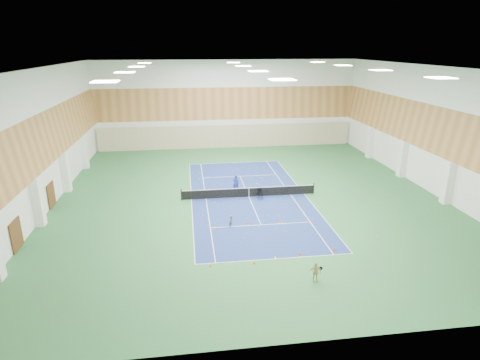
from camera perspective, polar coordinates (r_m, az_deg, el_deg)
The scene contains 22 objects.
ground at distance 38.50m, azimuth 1.27°, elevation -2.41°, with size 40.00×40.00×0.00m, color #2B6537.
room_shell at distance 36.78m, azimuth 1.33°, elevation 6.35°, with size 36.00×40.00×12.00m, color white, non-canonical shape.
wood_cladding at distance 36.40m, azimuth 1.36°, elevation 9.42°, with size 36.00×40.00×8.00m, color #B97D45, non-canonical shape.
ceiling_light_grid at distance 35.98m, azimuth 1.41°, elevation 15.60°, with size 21.40×25.40×0.06m, color silver, non-canonical shape.
court_surface at distance 38.50m, azimuth 1.27°, elevation -2.40°, with size 10.97×23.77×0.01m, color navy.
tennis_balls_scatter at distance 38.49m, azimuth 1.27°, elevation -2.35°, with size 10.57×22.77×0.07m, color #BDD724, non-canonical shape.
tennis_net at distance 38.31m, azimuth 1.27°, elevation -1.64°, with size 12.80×0.10×1.10m, color black, non-canonical shape.
back_curtain at distance 56.85m, azimuth -1.83°, elevation 6.22°, with size 35.40×0.16×3.20m, color #C6B793.
door_left_a at distance 32.67m, azimuth -29.21°, elevation -6.82°, with size 0.08×1.80×2.20m, color #593319.
door_left_b at distance 39.64m, azimuth -25.26°, elevation -1.95°, with size 0.08×1.80×2.20m, color #593319.
coach at distance 39.73m, azimuth -0.60°, elevation -0.43°, with size 0.62×0.41×1.70m, color #21339A.
child_court at distance 32.20m, azimuth -1.23°, elevation -5.85°, with size 0.47×0.37×0.96m, color gray.
child_apron at distance 25.61m, azimuth 10.69°, elevation -12.70°, with size 0.76×0.32×1.30m, color tan.
ball_cart at distance 37.94m, azimuth 2.80°, elevation -2.04°, with size 0.51×0.51×0.88m, color black, non-canonical shape.
cone_svc_a at distance 31.82m, azimuth -3.32°, elevation -6.93°, with size 0.20×0.20×0.22m, color orange.
cone_svc_b at distance 32.78m, azimuth 1.16°, elevation -6.10°, with size 0.20×0.20×0.22m, color #FF550D.
cone_svc_c at distance 33.17m, azimuth 5.83°, elevation -5.87°, with size 0.23×0.23×0.25m, color orange.
cone_svc_d at distance 33.38m, azimuth 9.67°, elevation -5.92°, with size 0.19×0.19×0.21m, color #E05C0B.
cone_base_a at distance 26.98m, azimuth -4.24°, elevation -12.03°, with size 0.17×0.17×0.19m, color orange.
cone_base_b at distance 27.23m, azimuth 2.03°, elevation -11.65°, with size 0.18×0.18×0.20m, color orange.
cone_base_c at distance 28.50m, azimuth 8.50°, elevation -10.33°, with size 0.22×0.22×0.25m, color #D54B0B.
cone_base_d at distance 29.55m, azimuth 13.22°, elevation -9.54°, with size 0.22×0.22×0.25m, color red.
Camera 1 is at (-5.67, -35.48, 13.84)m, focal length 30.00 mm.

